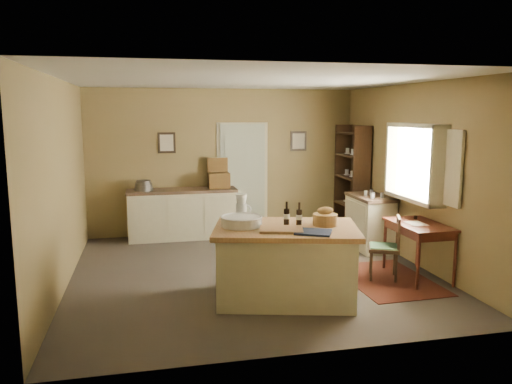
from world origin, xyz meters
TOP-DOWN VIEW (x-y plane):
  - ground at (0.00, 0.00)m, footprint 5.00×5.00m
  - wall_back at (0.00, 2.50)m, footprint 5.00×0.10m
  - wall_front at (0.00, -2.50)m, footprint 5.00×0.10m
  - wall_left at (-2.50, 0.00)m, footprint 0.10×5.00m
  - wall_right at (2.50, 0.00)m, footprint 0.10×5.00m
  - ceiling at (0.00, 0.00)m, footprint 5.00×5.00m
  - door at (0.35, 2.47)m, footprint 0.97×0.06m
  - framed_prints at (0.20, 2.48)m, footprint 2.82×0.02m
  - window at (2.42, -0.20)m, footprint 0.25×1.99m
  - work_island at (0.18, -1.09)m, footprint 1.93×1.50m
  - sideboard at (-0.81, 2.20)m, footprint 1.96×0.56m
  - rug at (1.75, -0.71)m, footprint 1.14×1.63m
  - writing_desk at (2.20, -0.71)m, footprint 0.61×1.00m
  - desk_chair at (1.71, -0.65)m, footprint 0.53×0.53m
  - right_cabinet at (2.20, 0.82)m, footprint 0.54×0.97m
  - shelving_unit at (2.35, 1.86)m, footprint 0.35×0.92m

SIDE VIEW (x-z plane):
  - ground at x=0.00m, z-range 0.00..0.00m
  - rug at x=1.75m, z-range 0.00..0.01m
  - desk_chair at x=1.71m, z-range 0.00..0.86m
  - right_cabinet at x=2.20m, z-range -0.04..0.95m
  - sideboard at x=-0.81m, z-range -0.11..1.07m
  - work_island at x=0.18m, z-range -0.12..1.08m
  - writing_desk at x=2.20m, z-range 0.27..1.08m
  - shelving_unit at x=2.35m, z-range 0.00..2.03m
  - door at x=0.35m, z-range 0.00..2.11m
  - wall_back at x=0.00m, z-range 0.00..2.70m
  - wall_front at x=0.00m, z-range 0.00..2.70m
  - wall_left at x=-2.50m, z-range 0.00..2.70m
  - wall_right at x=2.50m, z-range 0.00..2.70m
  - window at x=2.42m, z-range 0.99..2.11m
  - framed_prints at x=0.20m, z-range 1.53..1.91m
  - ceiling at x=0.00m, z-range 2.70..2.70m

